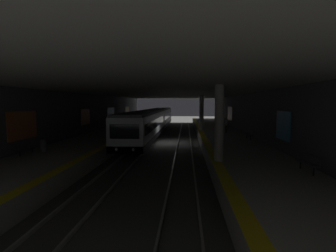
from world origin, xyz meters
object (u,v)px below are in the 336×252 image
bench_left_mid (250,134)px  trash_bin (43,146)px  bench_right_near (25,147)px  bench_right_mid (114,123)px  person_waiting_near (96,126)px  person_walking_mid (226,125)px  metro_train (154,121)px  pillar_near (219,123)px  bench_left_near (309,162)px  suitcase_rolling (215,132)px  pillar_far (202,113)px

bench_left_mid → trash_bin: 18.00m
bench_right_near → bench_right_mid: bearing=0.0°
person_waiting_near → person_walking_mid: person_waiting_near is taller
metro_train → bench_left_mid: size_ratio=20.53×
bench_right_near → pillar_near: bearing=-94.4°
bench_left_near → bench_right_mid: 29.40m
bench_left_near → bench_right_mid: size_ratio=1.00×
metro_train → pillar_near: bearing=-162.3°
bench_left_mid → trash_bin: bearing=114.8°
metro_train → bench_left_mid: (-11.11, -10.73, -0.45)m
bench_right_near → bench_right_mid: 20.75m
bench_right_near → suitcase_rolling: suitcase_rolling is taller
bench_right_mid → suitcase_rolling: suitcase_rolling is taller
pillar_near → bench_right_mid: (21.73, 12.88, -1.75)m
pillar_far → person_walking_mid: (-2.31, -2.78, -1.35)m
pillar_far → bench_right_near: size_ratio=2.68×
pillar_far → person_waiting_near: pillar_far is taller
pillar_far → bench_right_mid: (4.64, 12.88, -1.75)m
pillar_far → bench_right_mid: size_ratio=2.68×
pillar_near → person_walking_mid: pillar_near is taller
suitcase_rolling → trash_bin: (-11.11, 13.43, 0.13)m
person_walking_mid → suitcase_rolling: size_ratio=1.92×
bench_left_mid → bench_right_mid: 21.02m
pillar_near → bench_left_mid: pillar_near is taller
metro_train → bench_left_near: size_ratio=20.53×
metro_train → trash_bin: 19.49m
person_waiting_near → person_walking_mid: size_ratio=1.02×
pillar_far → metro_train: pillar_far is taller
bench_left_near → trash_bin: 16.85m
pillar_near → suitcase_rolling: (13.04, -1.28, -1.98)m
trash_bin → bench_left_mid: bearing=-65.2°
person_walking_mid → bench_right_near: bearing=131.4°
bench_right_near → metro_train: bearing=-17.9°
person_waiting_near → trash_bin: person_waiting_near is taller
bench_left_near → bench_right_mid: bearing=35.5°
bench_left_near → person_waiting_near: bearing=48.1°
bench_left_near → person_walking_mid: 17.06m
pillar_far → bench_left_near: size_ratio=2.68×
bench_left_near → person_walking_mid: bearing=4.7°
bench_right_near → suitcase_rolling: size_ratio=1.91×
pillar_far → person_walking_mid: size_ratio=2.67×
suitcase_rolling → person_waiting_near: bearing=92.6°
bench_right_near → trash_bin: (0.94, -0.73, -0.10)m
pillar_near → person_waiting_near: (12.43, 12.13, -1.33)m
pillar_far → bench_right_near: 20.71m
bench_right_mid → trash_bin: (-19.81, -0.73, -0.10)m
bench_right_mid → person_walking_mid: 17.14m
bench_left_near → bench_left_mid: (11.68, 0.00, 0.00)m
person_walking_mid → bench_right_mid: bearing=66.1°
pillar_near → bench_left_near: pillar_near is taller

